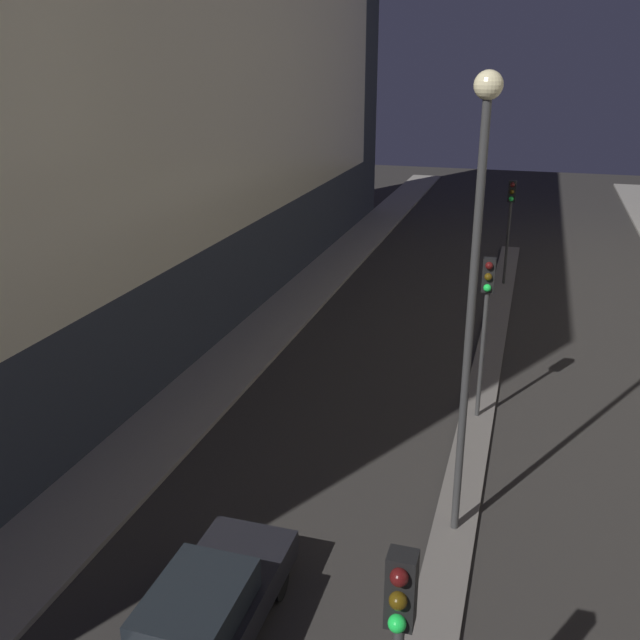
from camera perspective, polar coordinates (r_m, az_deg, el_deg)
name	(u,v)px	position (r m, az deg, el deg)	size (l,w,h in m)	color
building_left	(155,21)	(27.29, -13.05, 22.29)	(6.01, 44.50, 21.51)	#2D333D
median_strip	(483,386)	(22.56, 12.90, -5.19)	(0.91, 35.69, 0.11)	#66605B
traffic_light_mid	(486,303)	(19.35, 13.16, 1.34)	(0.32, 0.42, 4.56)	#383838
traffic_light_far	(510,209)	(32.03, 14.99, 8.57)	(0.32, 0.42, 4.56)	#383838
street_lamp	(476,250)	(13.50, 12.35, 5.48)	(0.51, 0.51, 9.25)	#383838
car_left_lane	(204,615)	(13.11, -9.25, -22.26)	(1.71, 4.72, 1.45)	black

